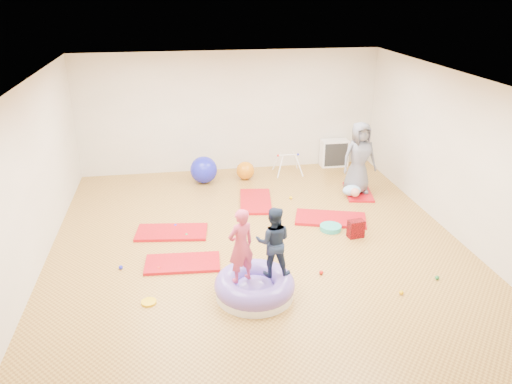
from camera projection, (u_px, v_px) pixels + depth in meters
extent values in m
cube|color=#B98E3D|center=(259.00, 247.00, 8.51)|extent=(7.00, 8.00, 0.01)
cube|color=white|center=(259.00, 82.00, 7.44)|extent=(7.00, 8.00, 0.01)
cube|color=silver|center=(230.00, 112.00, 11.62)|extent=(7.00, 0.01, 2.80)
cube|color=silver|center=(338.00, 326.00, 4.33)|extent=(7.00, 0.01, 2.80)
cube|color=silver|center=(28.00, 184.00, 7.44)|extent=(0.01, 8.00, 2.80)
cube|color=silver|center=(461.00, 159.00, 8.51)|extent=(0.01, 8.00, 2.80)
cube|color=red|center=(183.00, 263.00, 7.98)|extent=(1.22, 0.67, 0.05)
cube|color=red|center=(172.00, 232.00, 8.97)|extent=(1.33, 0.79, 0.05)
cube|color=red|center=(256.00, 201.00, 10.25)|extent=(0.78, 1.32, 0.05)
cube|color=red|center=(331.00, 219.00, 9.49)|extent=(1.46, 1.03, 0.05)
cube|color=red|center=(358.00, 192.00, 10.72)|extent=(0.73, 1.14, 0.04)
cylinder|color=white|center=(255.00, 291.00, 7.18)|extent=(1.12, 1.12, 0.13)
torus|color=#7055BF|center=(255.00, 284.00, 7.13)|extent=(1.16, 1.16, 0.31)
ellipsoid|color=#7055BF|center=(255.00, 289.00, 7.16)|extent=(0.62, 0.62, 0.28)
imported|color=#CF3D5D|center=(241.00, 243.00, 6.82)|extent=(0.48, 0.41, 1.10)
imported|color=#1D2B47|center=(273.00, 239.00, 6.97)|extent=(0.58, 0.50, 1.05)
imported|color=slate|center=(359.00, 158.00, 10.39)|extent=(0.79, 0.56, 1.53)
ellipsoid|color=#9DD1FF|center=(352.00, 190.00, 10.45)|extent=(0.40, 0.26, 0.23)
sphere|color=tan|center=(355.00, 192.00, 10.28)|extent=(0.19, 0.19, 0.19)
sphere|color=#F3BB00|center=(291.00, 198.00, 10.41)|extent=(0.07, 0.07, 0.07)
sphere|color=#1B1FC7|center=(175.00, 226.00, 9.19)|extent=(0.07, 0.07, 0.07)
sphere|color=#288642|center=(437.00, 278.00, 7.57)|extent=(0.07, 0.07, 0.07)
sphere|color=red|center=(321.00, 272.00, 7.71)|extent=(0.07, 0.07, 0.07)
sphere|color=red|center=(234.00, 257.00, 8.15)|extent=(0.07, 0.07, 0.07)
sphere|color=#288642|center=(187.00, 235.00, 8.85)|extent=(0.07, 0.07, 0.07)
sphere|color=#F3BB00|center=(401.00, 293.00, 7.20)|extent=(0.07, 0.07, 0.07)
sphere|color=red|center=(159.00, 269.00, 7.81)|extent=(0.07, 0.07, 0.07)
sphere|color=#1B1FC7|center=(121.00, 267.00, 7.84)|extent=(0.07, 0.07, 0.07)
sphere|color=#1B1FC7|center=(204.00, 170.00, 11.19)|extent=(0.61, 0.61, 0.61)
sphere|color=orange|center=(245.00, 171.00, 11.42)|extent=(0.41, 0.41, 0.41)
cylinder|color=white|center=(280.00, 167.00, 11.48)|extent=(0.18, 0.19, 0.49)
cylinder|color=white|center=(277.00, 161.00, 11.86)|extent=(0.18, 0.19, 0.49)
cylinder|color=white|center=(299.00, 166.00, 11.55)|extent=(0.18, 0.19, 0.49)
cylinder|color=white|center=(295.00, 160.00, 11.93)|extent=(0.18, 0.19, 0.49)
cylinder|color=white|center=(288.00, 155.00, 11.62)|extent=(0.47, 0.03, 0.03)
sphere|color=red|center=(278.00, 155.00, 11.59)|extent=(0.06, 0.06, 0.06)
sphere|color=#1B1FC7|center=(298.00, 154.00, 11.66)|extent=(0.06, 0.06, 0.06)
cube|color=white|center=(334.00, 153.00, 12.23)|extent=(0.66, 0.32, 0.66)
cube|color=#252525|center=(336.00, 155.00, 12.09)|extent=(0.56, 0.02, 0.56)
cube|color=white|center=(335.00, 154.00, 12.19)|extent=(0.02, 0.22, 0.58)
cube|color=white|center=(335.00, 154.00, 12.19)|extent=(0.58, 0.22, 0.02)
cylinder|color=#2CB1A2|center=(331.00, 228.00, 9.10)|extent=(0.39, 0.39, 0.09)
cube|color=#9E0309|center=(356.00, 229.00, 8.80)|extent=(0.30, 0.21, 0.32)
cylinder|color=#F3BB00|center=(149.00, 302.00, 7.01)|extent=(0.22, 0.22, 0.03)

